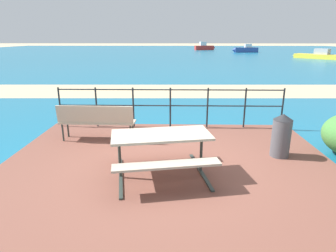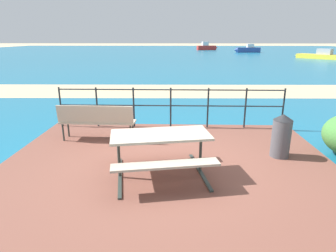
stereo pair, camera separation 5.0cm
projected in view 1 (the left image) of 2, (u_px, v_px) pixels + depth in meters
ground_plane at (168, 167)px, 5.48m from camera, size 240.00×240.00×0.00m
patio_paving at (168, 165)px, 5.47m from camera, size 6.40×5.20×0.06m
sea_water at (174, 54)px, 43.67m from camera, size 90.00×90.00×0.01m
beach_strip at (172, 91)px, 13.26m from camera, size 54.06×4.63×0.01m
picnic_table at (161, 143)px, 4.86m from camera, size 1.90×1.74×0.76m
park_bench at (96, 119)px, 6.54m from camera, size 1.75×0.47×0.86m
railing_fence at (170, 103)px, 7.54m from camera, size 5.94×0.04×1.06m
trash_bin at (281, 135)px, 5.70m from camera, size 0.38×0.38×0.88m
boat_near at (245, 49)px, 47.34m from camera, size 4.38×1.25×1.36m
boat_mid at (205, 47)px, 56.51m from camera, size 4.30×1.99×1.59m
boat_far at (318, 56)px, 33.18m from camera, size 4.51×4.90×1.14m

